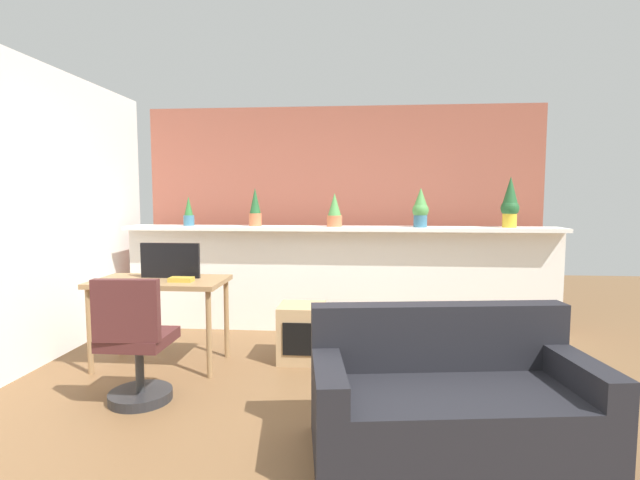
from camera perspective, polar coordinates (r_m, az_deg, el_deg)
name	(u,v)px	position (r m, az deg, el deg)	size (l,w,h in m)	color
ground_plane	(325,413)	(3.40, 0.64, -20.03)	(12.00, 12.00, 0.00)	brown
divider_wall	(339,281)	(5.16, 2.30, -4.89)	(4.61, 0.16, 1.10)	white
plant_shelf	(339,228)	(5.05, 2.30, 1.39)	(4.61, 0.39, 0.04)	white
brick_wall_behind	(342,214)	(5.68, 2.60, 3.17)	(4.61, 0.10, 2.50)	#9E5442
side_wall_left	(2,216)	(4.45, -33.83, 2.38)	(0.12, 4.40, 2.60)	white
potted_plant_0	(189,213)	(5.40, -15.46, 3.18)	(0.12, 0.12, 0.32)	#386B84
potted_plant_1	(255,208)	(5.19, -7.77, 3.81)	(0.14, 0.14, 0.41)	#C66B42
potted_plant_2	(335,211)	(5.04, 1.75, 3.51)	(0.16, 0.16, 0.36)	#C66B42
potted_plant_3	(421,208)	(5.03, 11.96, 3.78)	(0.17, 0.17, 0.41)	#386B84
potted_plant_4	(510,203)	(5.27, 21.83, 4.17)	(0.18, 0.18, 0.52)	gold
desk	(160,289)	(4.30, -18.59, -5.60)	(1.10, 0.60, 0.75)	#99754C
tv_monitor	(170,260)	(4.31, -17.51, -2.35)	(0.52, 0.04, 0.30)	black
office_chair	(136,350)	(3.63, -21.22, -12.19)	(0.45, 0.46, 0.91)	#262628
side_cube_shelf	(302,333)	(4.29, -2.19, -11.04)	(0.40, 0.41, 0.50)	tan
book_on_desk	(181,279)	(4.12, -16.30, -4.56)	(0.19, 0.11, 0.04)	gold
couch	(451,404)	(2.94, 15.39, -18.38)	(1.65, 0.96, 0.80)	black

